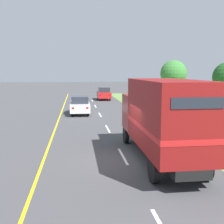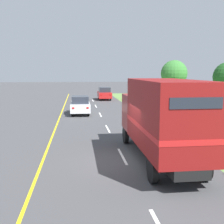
{
  "view_description": "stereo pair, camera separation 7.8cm",
  "coord_description": "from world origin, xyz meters",
  "px_view_note": "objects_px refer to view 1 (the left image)",
  "views": [
    {
      "loc": [
        -2.14,
        -12.1,
        4.01
      ],
      "look_at": [
        0.3,
        7.26,
        1.2
      ],
      "focal_mm": 45.0,
      "sensor_mm": 36.0,
      "label": 1
    },
    {
      "loc": [
        -2.06,
        -12.11,
        4.01
      ],
      "look_at": [
        0.3,
        7.26,
        1.2
      ],
      "focal_mm": 45.0,
      "sensor_mm": 36.0,
      "label": 2
    }
  ],
  "objects_px": {
    "highway_sign": "(186,103)",
    "roadside_tree_mid": "(174,74)",
    "lead_car_red_ahead": "(104,93)",
    "lead_car_white": "(80,105)",
    "horse_trailer_truck": "(162,117)"
  },
  "relations": [
    {
      "from": "roadside_tree_mid",
      "to": "horse_trailer_truck",
      "type": "bearing_deg",
      "value": -110.53
    },
    {
      "from": "highway_sign",
      "to": "roadside_tree_mid",
      "type": "bearing_deg",
      "value": 74.19
    },
    {
      "from": "lead_car_red_ahead",
      "to": "roadside_tree_mid",
      "type": "distance_m",
      "value": 10.71
    },
    {
      "from": "lead_car_white",
      "to": "horse_trailer_truck",
      "type": "bearing_deg",
      "value": -76.9
    },
    {
      "from": "lead_car_red_ahead",
      "to": "roadside_tree_mid",
      "type": "bearing_deg",
      "value": -39.39
    },
    {
      "from": "highway_sign",
      "to": "roadside_tree_mid",
      "type": "height_order",
      "value": "roadside_tree_mid"
    },
    {
      "from": "horse_trailer_truck",
      "to": "lead_car_red_ahead",
      "type": "relative_size",
      "value": 1.95
    },
    {
      "from": "lead_car_white",
      "to": "lead_car_red_ahead",
      "type": "xyz_separation_m",
      "value": [
        3.59,
        13.48,
        0.04
      ]
    },
    {
      "from": "lead_car_white",
      "to": "lead_car_red_ahead",
      "type": "bearing_deg",
      "value": 75.1
    },
    {
      "from": "lead_car_red_ahead",
      "to": "highway_sign",
      "type": "xyz_separation_m",
      "value": [
        4.03,
        -20.49,
        0.82
      ]
    },
    {
      "from": "horse_trailer_truck",
      "to": "roadside_tree_mid",
      "type": "height_order",
      "value": "roadside_tree_mid"
    },
    {
      "from": "roadside_tree_mid",
      "to": "highway_sign",
      "type": "bearing_deg",
      "value": -105.81
    },
    {
      "from": "lead_car_red_ahead",
      "to": "highway_sign",
      "type": "bearing_deg",
      "value": -78.87
    },
    {
      "from": "lead_car_white",
      "to": "highway_sign",
      "type": "relative_size",
      "value": 1.41
    },
    {
      "from": "lead_car_white",
      "to": "highway_sign",
      "type": "xyz_separation_m",
      "value": [
        7.62,
        -7.01,
        0.86
      ]
    }
  ]
}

